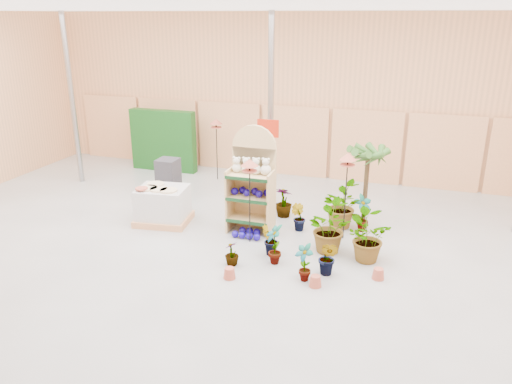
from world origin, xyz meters
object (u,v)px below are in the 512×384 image
pallet_stack (163,205)px  bird_table_front (250,165)px  display_shelf (253,184)px  potted_plant_2 (327,227)px

pallet_stack → bird_table_front: size_ratio=0.72×
display_shelf → pallet_stack: 2.13m
pallet_stack → bird_table_front: bearing=-17.0°
bird_table_front → pallet_stack: bearing=170.7°
potted_plant_2 → display_shelf: bearing=161.6°
display_shelf → pallet_stack: size_ratio=1.80×
display_shelf → bird_table_front: display_shelf is taller
pallet_stack → potted_plant_2: (3.72, -0.28, 0.10)m
display_shelf → potted_plant_2: (1.71, -0.57, -0.54)m
display_shelf → pallet_stack: bearing=-172.2°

